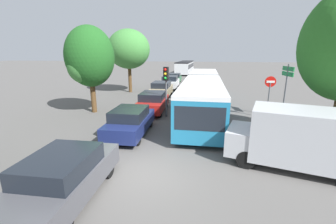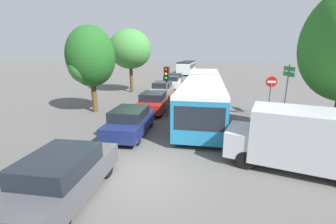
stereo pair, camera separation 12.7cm
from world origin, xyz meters
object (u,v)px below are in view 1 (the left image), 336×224
object	(u,v)px
white_van	(303,138)
tree_left_far	(129,49)
direction_sign_post	(287,80)
queued_car_white	(170,82)
tree_left_mid	(89,58)
city_bus_rear	(185,67)
queued_car_red	(153,102)
queued_car_graphite	(64,177)
traffic_light	(166,81)
no_entry_sign	(269,91)
queued_car_navy	(130,121)
articulated_bus	(203,90)
queued_car_green	(175,78)
queued_car_tan	(161,89)

from	to	relation	value
white_van	tree_left_far	distance (m)	19.75
white_van	direction_sign_post	distance (m)	7.59
queued_car_white	tree_left_mid	world-z (taller)	tree_left_mid
city_bus_rear	queued_car_red	distance (m)	31.39
city_bus_rear	queued_car_red	world-z (taller)	city_bus_rear
city_bus_rear	queued_car_red	xyz separation A→B (m)	(0.25, -31.38, -0.68)
queued_car_graphite	traffic_light	distance (m)	9.72
traffic_light	no_entry_sign	distance (m)	6.87
queued_car_white	direction_sign_post	size ratio (longest dim) A/B	1.23
white_van	no_entry_sign	size ratio (longest dim) A/B	1.89
queued_car_navy	traffic_light	bearing A→B (deg)	-20.24
queued_car_white	white_van	world-z (taller)	white_van
white_van	queued_car_red	bearing A→B (deg)	-29.66
queued_car_white	traffic_light	xyz separation A→B (m)	(1.58, -12.51, 1.72)
queued_car_graphite	no_entry_sign	bearing A→B (deg)	-40.23
articulated_bus	queued_car_red	size ratio (longest dim) A/B	3.94
queued_car_navy	queued_car_white	size ratio (longest dim) A/B	0.96
queued_car_white	queued_car_graphite	bearing A→B (deg)	179.26
queued_car_green	no_entry_sign	xyz separation A→B (m)	(8.47, -16.97, 1.19)
queued_car_graphite	no_entry_sign	world-z (taller)	no_entry_sign
articulated_bus	queued_car_white	bearing A→B (deg)	-156.66
queued_car_tan	traffic_light	distance (m)	7.47
queued_car_white	traffic_light	distance (m)	12.73
articulated_bus	queued_car_red	bearing A→B (deg)	-63.04
traffic_light	no_entry_sign	bearing A→B (deg)	110.29
city_bus_rear	tree_left_far	xyz separation A→B (m)	(-4.15, -23.34, 3.20)
city_bus_rear	direction_sign_post	distance (m)	32.88
tree_left_far	queued_car_red	bearing A→B (deg)	-61.29
queued_car_red	queued_car_tan	bearing A→B (deg)	3.58
queued_car_graphite	queued_car_white	bearing A→B (deg)	-0.74
queued_car_tan	white_van	size ratio (longest dim) A/B	0.81
articulated_bus	direction_sign_post	bearing A→B (deg)	70.88
queued_car_tan	no_entry_sign	distance (m)	10.64
queued_car_navy	direction_sign_post	world-z (taller)	direction_sign_post
tree_left_mid	tree_left_far	xyz separation A→B (m)	(-0.03, 8.90, 0.72)
queued_car_red	tree_left_mid	xyz separation A→B (m)	(-4.37, -0.86, 3.17)
traffic_light	articulated_bus	bearing A→B (deg)	154.73
tree_left_far	queued_car_tan	bearing A→B (deg)	-28.30
city_bus_rear	queued_car_red	bearing A→B (deg)	-177.14
tree_left_far	tree_left_mid	bearing A→B (deg)	-89.78
direction_sign_post	traffic_light	bearing A→B (deg)	-1.51
queued_car_white	no_entry_sign	size ratio (longest dim) A/B	1.57
queued_car_tan	tree_left_mid	distance (m)	8.44
queued_car_white	traffic_light	bearing A→B (deg)	-173.73
queued_car_graphite	queued_car_red	xyz separation A→B (m)	(0.33, 10.60, -0.01)
queued_car_green	no_entry_sign	world-z (taller)	no_entry_sign
city_bus_rear	direction_sign_post	bearing A→B (deg)	-161.11
queued_car_navy	queued_car_red	world-z (taller)	queued_car_red
queued_car_navy	queued_car_white	distance (m)	16.29
queued_car_graphite	direction_sign_post	distance (m)	14.18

